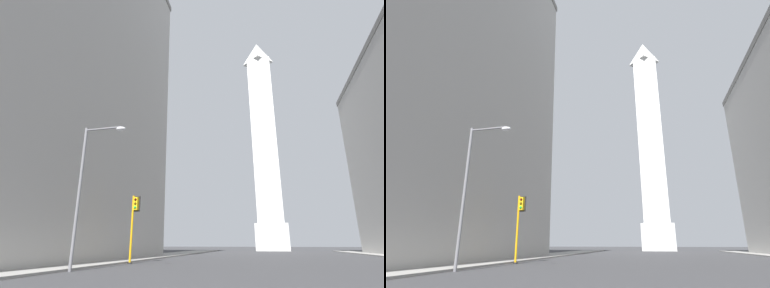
{
  "view_description": "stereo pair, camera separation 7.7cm",
  "coord_description": "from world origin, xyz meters",
  "views": [
    {
      "loc": [
        -1.19,
        -0.29,
        1.52
      ],
      "look_at": [
        -12.2,
        45.69,
        17.39
      ],
      "focal_mm": 28.0,
      "sensor_mm": 36.0,
      "label": 1
    },
    {
      "loc": [
        -1.12,
        -0.27,
        1.52
      ],
      "look_at": [
        -12.2,
        45.69,
        17.39
      ],
      "focal_mm": 28.0,
      "sensor_mm": 36.0,
      "label": 2
    }
  ],
  "objects": [
    {
      "name": "sidewalk_left",
      "position": [
        -15.26,
        28.05,
        0.07
      ],
      "size": [
        5.0,
        93.51,
        0.15
      ],
      "primitive_type": "cube",
      "color": "gray",
      "rests_on": "ground_plane"
    },
    {
      "name": "obelisk",
      "position": [
        0.0,
        77.92,
        27.83
      ],
      "size": [
        7.71,
        7.71,
        58.61
      ],
      "color": "silver",
      "rests_on": "ground_plane"
    },
    {
      "name": "traffic_light_mid_left",
      "position": [
        -12.23,
        24.28,
        3.69
      ],
      "size": [
        0.79,
        0.52,
        5.59
      ],
      "color": "orange",
      "rests_on": "ground_plane"
    },
    {
      "name": "street_lamp",
      "position": [
        -12.09,
        16.38,
        5.45
      ],
      "size": [
        2.95,
        0.36,
        8.98
      ],
      "color": "slate",
      "rests_on": "ground_plane"
    }
  ]
}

